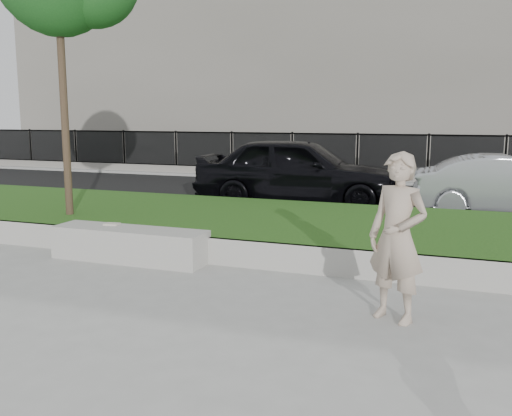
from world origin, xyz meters
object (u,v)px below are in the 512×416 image
at_px(book, 112,224).
at_px(car_dark, 298,171).
at_px(stone_bench, 130,244).
at_px(man, 397,238).
at_px(car_silver, 509,186).

height_order(book, car_dark, car_dark).
distance_m(stone_bench, car_dark, 5.88).
relative_size(stone_bench, car_dark, 0.50).
bearing_deg(car_dark, book, 162.47).
height_order(man, car_silver, man).
bearing_deg(man, car_dark, 138.19).
bearing_deg(stone_bench, car_dark, 80.49).
distance_m(man, book, 4.69).
distance_m(book, car_dark, 5.80).
bearing_deg(car_dark, car_silver, -91.06).
bearing_deg(car_silver, book, 128.46).
height_order(man, car_dark, man).
relative_size(man, car_dark, 0.37).
xyz_separation_m(car_dark, car_silver, (4.62, 0.23, -0.18)).
bearing_deg(car_dark, man, -159.71).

